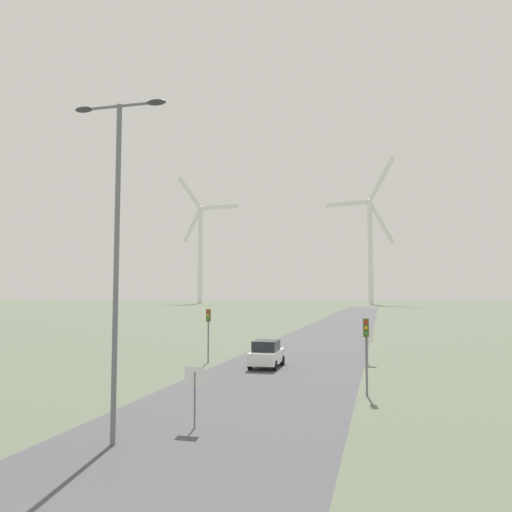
{
  "coord_description": "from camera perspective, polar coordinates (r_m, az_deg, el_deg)",
  "views": [
    {
      "loc": [
        6.29,
        -7.72,
        5.06
      ],
      "look_at": [
        0.0,
        17.19,
        6.95
      ],
      "focal_mm": 35.0,
      "sensor_mm": 36.0,
      "label": 1
    }
  ],
  "objects": [
    {
      "name": "stop_sign_near",
      "position": [
        19.47,
        -7.01,
        -14.46
      ],
      "size": [
        0.81,
        0.07,
        2.28
      ],
      "color": "slate",
      "rests_on": "ground"
    },
    {
      "name": "wind_turbine_left",
      "position": [
        221.89,
        12.92,
        1.83
      ],
      "size": [
        30.79,
        12.58,
        63.28
      ],
      "color": "white",
      "rests_on": "ground"
    },
    {
      "name": "streetlamp",
      "position": [
        17.79,
        -15.6,
        2.81
      ],
      "size": [
        3.5,
        0.32,
        11.68
      ],
      "color": "slate",
      "rests_on": "ground"
    },
    {
      "name": "road_surface",
      "position": [
        56.3,
        7.8,
        -9.33
      ],
      "size": [
        10.0,
        240.0,
        0.01
      ],
      "color": "#47474C",
      "rests_on": "ground"
    },
    {
      "name": "wind_turbine_far_left",
      "position": [
        233.02,
        -6.38,
        1.26
      ],
      "size": [
        26.95,
        9.97,
        59.21
      ],
      "color": "white",
      "rests_on": "ground"
    },
    {
      "name": "stop_sign_far",
      "position": [
        36.77,
        12.61,
        -9.45
      ],
      "size": [
        0.81,
        0.07,
        2.35
      ],
      "color": "slate",
      "rests_on": "ground"
    },
    {
      "name": "car_approaching",
      "position": [
        34.48,
        1.22,
        -11.12
      ],
      "size": [
        1.88,
        4.12,
        1.83
      ],
      "color": "white",
      "rests_on": "ground"
    },
    {
      "name": "traffic_light_post_near_right",
      "position": [
        25.51,
        12.48,
        -9.24
      ],
      "size": [
        0.28,
        0.34,
        3.79
      ],
      "color": "slate",
      "rests_on": "ground"
    },
    {
      "name": "traffic_light_post_near_left",
      "position": [
        36.64,
        -5.47,
        -7.67
      ],
      "size": [
        0.28,
        0.34,
        3.87
      ],
      "color": "slate",
      "rests_on": "ground"
    }
  ]
}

